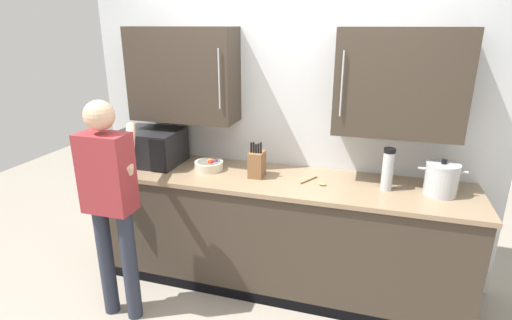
# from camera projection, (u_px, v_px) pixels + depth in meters

# --- Properties ---
(back_wall_tiled) EXTENTS (3.41, 0.44, 2.77)m
(back_wall_tiled) POSITION_uv_depth(u_px,v_px,m) (287.00, 103.00, 3.25)
(back_wall_tiled) COLOR silver
(back_wall_tiled) RESTS_ON ground_plane
(counter_unit) EXTENTS (2.99, 0.69, 0.95)m
(counter_unit) POSITION_uv_depth(u_px,v_px,m) (275.00, 232.00, 3.29)
(counter_unit) COLOR #3D3328
(counter_unit) RESTS_ON ground_plane
(microwave_oven) EXTENTS (0.52, 0.77, 0.29)m
(microwave_oven) POSITION_uv_depth(u_px,v_px,m) (148.00, 147.00, 3.44)
(microwave_oven) COLOR black
(microwave_oven) RESTS_ON counter_unit
(knife_block) EXTENTS (0.11, 0.15, 0.29)m
(knife_block) POSITION_uv_depth(u_px,v_px,m) (257.00, 164.00, 3.14)
(knife_block) COLOR brown
(knife_block) RESTS_ON counter_unit
(wooden_spoon) EXTENTS (0.20, 0.18, 0.02)m
(wooden_spoon) POSITION_uv_depth(u_px,v_px,m) (316.00, 182.00, 3.03)
(wooden_spoon) COLOR tan
(wooden_spoon) RESTS_ON counter_unit
(thermos_flask) EXTENTS (0.08, 0.08, 0.31)m
(thermos_flask) POSITION_uv_depth(u_px,v_px,m) (388.00, 169.00, 2.87)
(thermos_flask) COLOR #B7BABF
(thermos_flask) RESTS_ON counter_unit
(stock_pot) EXTENTS (0.32, 0.23, 0.26)m
(stock_pot) POSITION_uv_depth(u_px,v_px,m) (441.00, 179.00, 2.80)
(stock_pot) COLOR #B7BABF
(stock_pot) RESTS_ON counter_unit
(fruit_bowl) EXTENTS (0.23, 0.23, 0.10)m
(fruit_bowl) POSITION_uv_depth(u_px,v_px,m) (209.00, 165.00, 3.30)
(fruit_bowl) COLOR beige
(fruit_bowl) RESTS_ON counter_unit
(person_figure) EXTENTS (0.44, 0.57, 1.64)m
(person_figure) POSITION_uv_depth(u_px,v_px,m) (109.00, 194.00, 2.76)
(person_figure) COLOR #282D3D
(person_figure) RESTS_ON ground_plane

